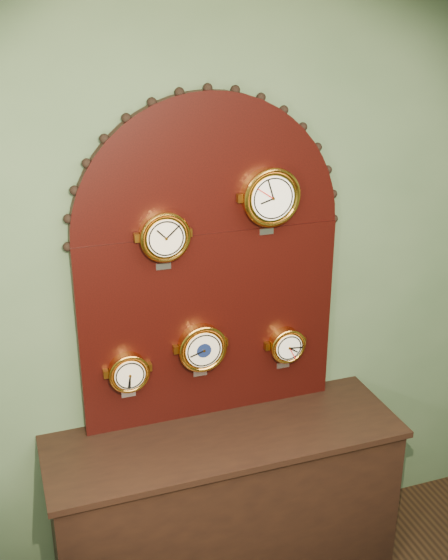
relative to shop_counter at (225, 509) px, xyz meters
name	(u,v)px	position (x,y,z in m)	size (l,w,h in m)	color
wall_back	(206,297)	(0.00, 0.27, 1.00)	(4.00, 4.00, 0.00)	#41573C
shop_counter	(225,509)	(0.00, 0.00, 0.00)	(1.60, 0.50, 0.80)	black
display_board	(209,254)	(0.00, 0.22, 1.23)	(1.26, 0.06, 1.53)	black
roman_clock	(164,236)	(-0.22, 0.15, 1.35)	(0.22, 0.08, 0.27)	orange
arabic_clock	(270,197)	(0.26, 0.15, 1.48)	(0.26, 0.08, 0.31)	orange
hygrometer	(128,372)	(-0.40, 0.15, 0.74)	(0.18, 0.08, 0.24)	orange
barometer	(202,347)	(-0.06, 0.15, 0.81)	(0.23, 0.08, 0.28)	orange
tide_clock	(286,345)	(0.36, 0.15, 0.75)	(0.18, 0.08, 0.23)	orange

